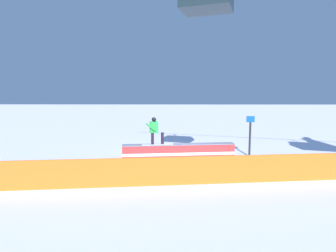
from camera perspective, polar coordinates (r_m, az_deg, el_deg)
name	(u,v)px	position (r m, az deg, el deg)	size (l,w,h in m)	color
ground_plane	(179,156)	(14.21, 2.22, -6.13)	(120.00, 120.00, 0.00)	white
grind_box	(179,151)	(14.15, 2.22, -5.02)	(5.65, 1.16, 0.62)	red
snowboarder	(155,130)	(13.84, -2.67, -0.82)	(1.59, 0.62, 1.36)	silver
safety_fence	(182,171)	(9.83, 2.92, -9.08)	(12.38, 0.06, 0.99)	orange
trail_marker	(250,135)	(14.52, 16.31, -1.77)	(0.40, 0.10, 2.03)	#262628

